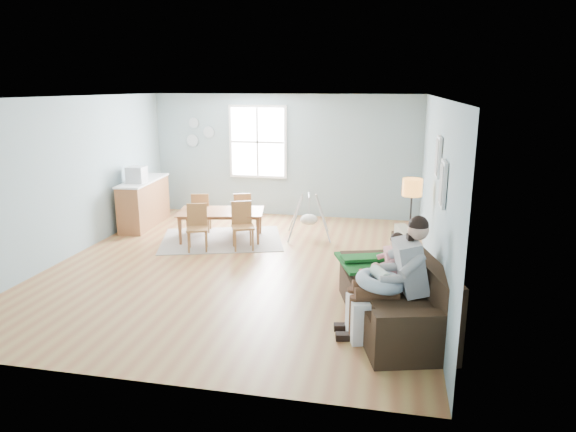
% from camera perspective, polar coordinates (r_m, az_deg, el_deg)
% --- Properties ---
extents(room, '(8.40, 9.40, 3.90)m').
position_cam_1_polar(room, '(8.03, -5.72, 11.04)').
color(room, '#985B36').
extents(window, '(1.32, 0.08, 1.62)m').
position_cam_1_polar(window, '(11.58, -3.37, 8.21)').
color(window, white).
rests_on(window, room).
extents(pictures, '(0.05, 1.34, 0.74)m').
position_cam_1_polar(pictures, '(6.71, 16.58, 5.00)').
color(pictures, white).
rests_on(pictures, room).
extents(wall_plates, '(0.67, 0.02, 0.66)m').
position_cam_1_polar(wall_plates, '(12.01, -9.94, 9.10)').
color(wall_plates, '#9EB1BD').
rests_on(wall_plates, room).
extents(sofa, '(1.48, 2.34, 0.88)m').
position_cam_1_polar(sofa, '(6.52, 12.01, -9.09)').
color(sofa, black).
rests_on(sofa, room).
extents(green_throw, '(1.23, 1.15, 0.04)m').
position_cam_1_polar(green_throw, '(7.07, 9.86, -4.99)').
color(green_throw, '#145925').
rests_on(green_throw, sofa).
extents(beige_pillow, '(0.27, 0.54, 0.52)m').
position_cam_1_polar(beige_pillow, '(6.93, 12.75, -3.44)').
color(beige_pillow, '#BDAF90').
rests_on(beige_pillow, sofa).
extents(father, '(1.09, 0.61, 1.46)m').
position_cam_1_polar(father, '(6.04, 11.79, -6.28)').
color(father, '#9A9A9C').
rests_on(father, sofa).
extents(nursing_pillow, '(0.68, 0.67, 0.23)m').
position_cam_1_polar(nursing_pillow, '(6.03, 10.21, -7.15)').
color(nursing_pillow, '#ABC2D6').
rests_on(nursing_pillow, father).
extents(infant, '(0.26, 0.40, 0.15)m').
position_cam_1_polar(infant, '(6.03, 10.13, -6.24)').
color(infant, silver).
rests_on(infant, nursing_pillow).
extents(toddler, '(0.59, 0.34, 0.90)m').
position_cam_1_polar(toddler, '(6.53, 11.04, -4.90)').
color(toddler, white).
rests_on(toddler, sofa).
extents(floor_lamp, '(0.30, 0.30, 1.50)m').
position_cam_1_polar(floor_lamp, '(8.07, 13.59, 2.24)').
color(floor_lamp, black).
rests_on(floor_lamp, room).
extents(storage_cube, '(0.55, 0.52, 0.50)m').
position_cam_1_polar(storage_cube, '(6.13, 8.81, -11.14)').
color(storage_cube, white).
rests_on(storage_cube, room).
extents(rug, '(2.65, 2.30, 0.01)m').
position_cam_1_polar(rug, '(9.92, -7.37, -2.60)').
color(rug, gray).
rests_on(rug, room).
extents(dining_table, '(1.74, 1.19, 0.56)m').
position_cam_1_polar(dining_table, '(9.85, -7.42, -1.07)').
color(dining_table, brown).
rests_on(dining_table, rug).
extents(chair_sw, '(0.48, 0.48, 0.83)m').
position_cam_1_polar(chair_sw, '(9.29, -10.05, -0.95)').
color(chair_sw, olive).
rests_on(chair_sw, rug).
extents(chair_se, '(0.51, 0.51, 0.85)m').
position_cam_1_polar(chair_se, '(9.26, -5.10, -0.73)').
color(chair_se, olive).
rests_on(chair_se, rug).
extents(chair_nw, '(0.44, 0.44, 0.81)m').
position_cam_1_polar(chair_nw, '(10.37, -9.62, 0.59)').
color(chair_nw, olive).
rests_on(chair_nw, rug).
extents(chair_ne, '(0.47, 0.47, 0.80)m').
position_cam_1_polar(chair_ne, '(10.35, -5.10, 0.67)').
color(chair_ne, olive).
rests_on(chair_ne, rug).
extents(counter, '(0.65, 1.77, 0.97)m').
position_cam_1_polar(counter, '(11.19, -15.67, 1.48)').
color(counter, brown).
rests_on(counter, room).
extents(monitor, '(0.36, 0.34, 0.32)m').
position_cam_1_polar(monitor, '(10.77, -16.50, 4.43)').
color(monitor, '#B6B6BB').
rests_on(monitor, counter).
extents(baby_swing, '(0.95, 0.97, 0.84)m').
position_cam_1_polar(baby_swing, '(9.90, 2.35, -0.29)').
color(baby_swing, '#B6B6BB').
rests_on(baby_swing, room).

